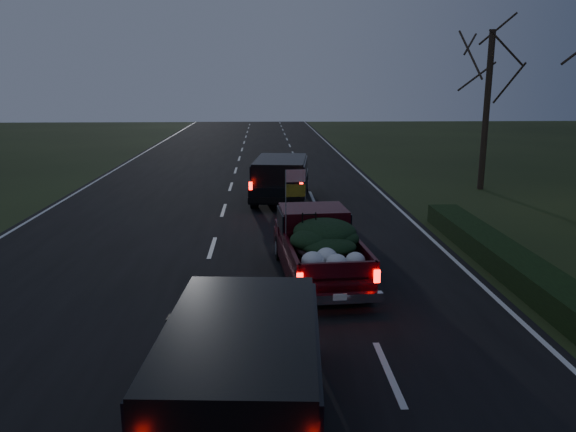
{
  "coord_description": "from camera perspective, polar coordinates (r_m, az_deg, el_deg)",
  "views": [
    {
      "loc": [
        1.53,
        -10.96,
        4.76
      ],
      "look_at": [
        2.18,
        3.55,
        1.3
      ],
      "focal_mm": 35.0,
      "sensor_mm": 36.0,
      "label": 1
    }
  ],
  "objects": [
    {
      "name": "bare_tree_far",
      "position": [
        26.89,
        19.79,
        13.63
      ],
      "size": [
        3.6,
        3.6,
        7.0
      ],
      "color": "black",
      "rests_on": "ground"
    },
    {
      "name": "ground",
      "position": [
        12.05,
        -9.79,
        -10.08
      ],
      "size": [
        120.0,
        120.0,
        0.0
      ],
      "primitive_type": "plane",
      "color": "black",
      "rests_on": "ground"
    },
    {
      "name": "pickup_truck",
      "position": [
        13.9,
        3.11,
        -2.68
      ],
      "size": [
        2.13,
        4.79,
        2.45
      ],
      "rotation": [
        0.0,
        0.0,
        0.08
      ],
      "color": "#39070F",
      "rests_on": "ground"
    },
    {
      "name": "rear_suv",
      "position": [
        7.76,
        -4.7,
        -15.07
      ],
      "size": [
        2.37,
        5.04,
        1.41
      ],
      "rotation": [
        0.0,
        0.0,
        -0.07
      ],
      "color": "black",
      "rests_on": "ground"
    },
    {
      "name": "road_asphalt",
      "position": [
        12.05,
        -9.79,
        -10.03
      ],
      "size": [
        14.0,
        120.0,
        0.02
      ],
      "primitive_type": "cube",
      "color": "black",
      "rests_on": "ground"
    },
    {
      "name": "lead_suv",
      "position": [
        22.99,
        -0.73,
        4.2
      ],
      "size": [
        2.62,
        5.2,
        1.44
      ],
      "rotation": [
        0.0,
        0.0,
        -0.11
      ],
      "color": "black",
      "rests_on": "ground"
    },
    {
      "name": "hedge_row",
      "position": [
        15.94,
        20.77,
        -3.75
      ],
      "size": [
        1.0,
        10.0,
        0.6
      ],
      "primitive_type": "cube",
      "color": "black",
      "rests_on": "ground"
    }
  ]
}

